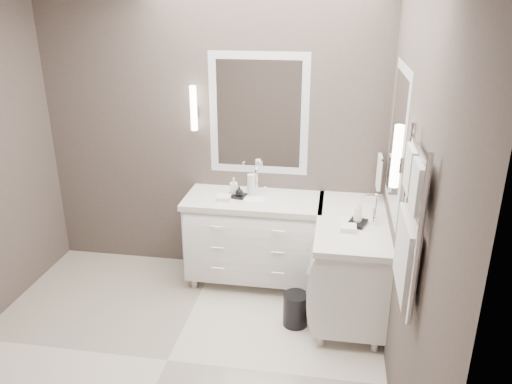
% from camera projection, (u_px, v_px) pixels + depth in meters
% --- Properties ---
extents(floor, '(3.20, 3.00, 0.01)m').
position_uv_depth(floor, '(168.00, 361.00, 3.72)').
color(floor, silver).
rests_on(floor, ground).
extents(wall_back, '(3.20, 0.01, 2.70)m').
position_uv_depth(wall_back, '(211.00, 134.00, 4.61)').
color(wall_back, '#4D423D').
rests_on(wall_back, floor).
extents(wall_front, '(3.20, 0.01, 2.70)m').
position_uv_depth(wall_front, '(13.00, 338.00, 1.85)').
color(wall_front, '#4D423D').
rests_on(wall_front, floor).
extents(wall_right, '(0.01, 3.00, 2.70)m').
position_uv_depth(wall_right, '(410.00, 208.00, 2.99)').
color(wall_right, '#4D423D').
rests_on(wall_right, floor).
extents(vanity_back, '(1.24, 0.59, 0.97)m').
position_uv_depth(vanity_back, '(254.00, 234.00, 4.60)').
color(vanity_back, white).
rests_on(vanity_back, floor).
extents(vanity_right, '(0.59, 1.24, 0.97)m').
position_uv_depth(vanity_right, '(350.00, 259.00, 4.17)').
color(vanity_right, white).
rests_on(vanity_right, floor).
extents(mirror_back, '(0.90, 0.02, 1.10)m').
position_uv_depth(mirror_back, '(259.00, 115.00, 4.46)').
color(mirror_back, white).
rests_on(mirror_back, wall_back).
extents(mirror_right, '(0.02, 0.90, 1.10)m').
position_uv_depth(mirror_right, '(397.00, 140.00, 3.66)').
color(mirror_right, white).
rests_on(mirror_right, wall_right).
extents(sconce_back, '(0.06, 0.06, 0.40)m').
position_uv_depth(sconce_back, '(194.00, 109.00, 4.47)').
color(sconce_back, white).
rests_on(sconce_back, wall_back).
extents(sconce_right, '(0.06, 0.06, 0.40)m').
position_uv_depth(sconce_right, '(397.00, 158.00, 3.12)').
color(sconce_right, white).
rests_on(sconce_right, wall_right).
extents(towel_bar_corner, '(0.03, 0.22, 0.30)m').
position_uv_depth(towel_bar_corner, '(379.00, 171.00, 4.34)').
color(towel_bar_corner, white).
rests_on(towel_bar_corner, wall_right).
extents(towel_ladder, '(0.06, 0.58, 0.90)m').
position_uv_depth(towel_ladder, '(409.00, 229.00, 2.62)').
color(towel_ladder, white).
rests_on(towel_ladder, wall_right).
extents(waste_bin, '(0.22, 0.22, 0.28)m').
position_uv_depth(waste_bin, '(295.00, 309.00, 4.09)').
color(waste_bin, black).
rests_on(waste_bin, floor).
extents(amenity_tray_back, '(0.19, 0.15, 0.02)m').
position_uv_depth(amenity_tray_back, '(237.00, 195.00, 4.49)').
color(amenity_tray_back, black).
rests_on(amenity_tray_back, vanity_back).
extents(amenity_tray_right, '(0.18, 0.21, 0.03)m').
position_uv_depth(amenity_tray_right, '(357.00, 223.00, 3.94)').
color(amenity_tray_right, black).
rests_on(amenity_tray_right, vanity_right).
extents(water_bottle, '(0.09, 0.09, 0.21)m').
position_uv_depth(water_bottle, '(251.00, 186.00, 4.47)').
color(water_bottle, silver).
rests_on(water_bottle, vanity_back).
extents(soap_bottle_a, '(0.08, 0.08, 0.15)m').
position_uv_depth(soap_bottle_a, '(234.00, 186.00, 4.48)').
color(soap_bottle_a, white).
rests_on(soap_bottle_a, amenity_tray_back).
extents(soap_bottle_b, '(0.08, 0.08, 0.09)m').
position_uv_depth(soap_bottle_b, '(239.00, 191.00, 4.44)').
color(soap_bottle_b, black).
rests_on(soap_bottle_b, amenity_tray_back).
extents(soap_bottle_c, '(0.07, 0.07, 0.17)m').
position_uv_depth(soap_bottle_c, '(358.00, 211.00, 3.91)').
color(soap_bottle_c, white).
rests_on(soap_bottle_c, amenity_tray_right).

